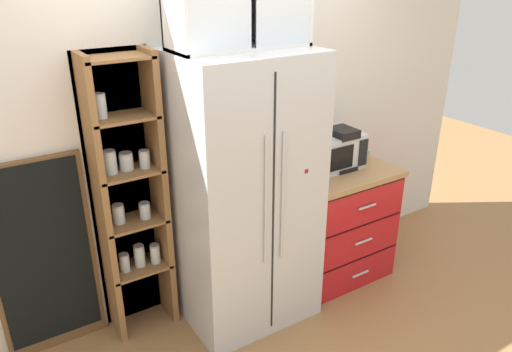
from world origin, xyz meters
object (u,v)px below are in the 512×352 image
Objects in this scene: refrigerator at (243,192)px; mug_sage at (363,155)px; bottle_clear at (332,149)px; chalkboard_menu at (44,259)px; mug_charcoal at (304,171)px; coffee_maker at (339,148)px; microwave at (331,150)px.

mug_sage is (1.09, 0.04, 0.02)m from refrigerator.
mug_sage is at bearing -17.61° from bottle_clear.
chalkboard_menu is at bearing 174.22° from bottle_clear.
bottle_clear is at bearing 15.92° from mug_charcoal.
chalkboard_menu is at bearing 172.02° from coffee_maker.
refrigerator is at bearing -14.91° from chalkboard_menu.
coffee_maker is at bearing 2.38° from refrigerator.
refrigerator reaches higher than mug_sage.
bottle_clear is (0.84, 0.12, 0.10)m from refrigerator.
chalkboard_menu is at bearing 165.09° from refrigerator.
mug_sage is at bearing 1.32° from mug_charcoal.
microwave is 1.42× the size of coffee_maker.
chalkboard_menu is at bearing 173.03° from microwave.
chalkboard_menu is (-2.06, 0.21, -0.37)m from bottle_clear.
microwave is 2.06m from chalkboard_menu.
refrigerator reaches higher than coffee_maker.
bottle_clear reaches higher than mug_sage.
mug_charcoal is (-0.32, -0.01, -0.11)m from coffee_maker.
microwave is 4.13× the size of mug_charcoal.
coffee_maker reaches higher than mug_sage.
chalkboard_menu reaches higher than coffee_maker.
bottle_clear is at bearing 42.31° from microwave.
coffee_maker is (0.04, -0.04, 0.03)m from microwave.
bottle_clear is at bearing 90.00° from coffee_maker.
mug_charcoal is (-0.57, -0.01, 0.00)m from mug_sage.
microwave is at bearing 135.09° from coffee_maker.
mug_sage is 1.14× the size of mug_charcoal.
microwave is at bearing -137.69° from bottle_clear.
refrigerator is at bearing -174.50° from microwave.
mug_charcoal is at bearing -169.17° from microwave.
refrigerator is 0.81m from microwave.
mug_sage is 0.57m from mug_charcoal.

